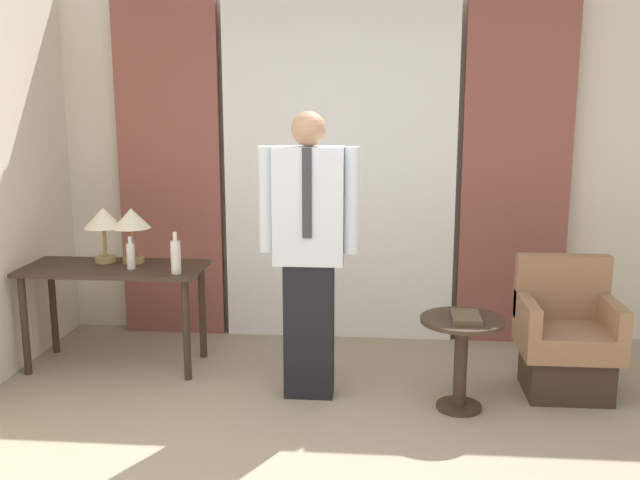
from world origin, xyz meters
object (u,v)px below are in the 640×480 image
Objects in this scene: book at (466,317)px; side_table at (461,348)px; desk at (114,281)px; table_lamp_right at (132,222)px; bottle_by_lamp at (176,256)px; armchair at (566,342)px; person at (309,245)px; table_lamp_left at (103,221)px; bottle_near_edge at (131,255)px.

side_table is at bearing 130.58° from book.
table_lamp_right is at bearing 50.37° from desk.
bottle_by_lamp is 0.32× the size of armchair.
desk is 3.05m from armchair.
table_lamp_right is at bearing 158.08° from person.
desk is 3.19× the size of table_lamp_left.
side_table is at bearing -12.65° from desk.
bottle_near_edge is 2.27m from side_table.
table_lamp_right is 0.51m from bottle_by_lamp.
bottle_near_edge reaches higher than desk.
desk is 0.43m from table_lamp_right.
bottle_by_lamp is at bearing 168.33° from book.
person is (1.25, -0.34, 0.17)m from bottle_near_edge.
side_table is 2.22× the size of book.
bottle_by_lamp is at bearing -25.49° from table_lamp_left.
bottle_near_edge is 0.80× the size of bottle_by_lamp.
bottle_near_edge is at bearing 168.01° from side_table.
table_lamp_right is 1.40m from person.
armchair is at bearing -3.84° from desk.
desk is 0.26m from bottle_near_edge.
person reaches higher than side_table.
person is at bearing -15.97° from desk.
table_lamp_left reaches higher than side_table.
desk is 4.79× the size of book.
bottle_by_lamp is 1.93m from side_table.
table_lamp_right is 0.27m from bottle_near_edge.
book is (2.35, -0.54, -0.03)m from desk.
table_lamp_left is at bearing 164.79° from book.
table_lamp_right is at bearing 144.10° from bottle_by_lamp.
bottle_near_edge is (0.25, -0.18, -0.20)m from table_lamp_left.
armchair is (2.93, -0.33, -0.68)m from table_lamp_right.
table_lamp_right reaches higher than bottle_near_edge.
book is (1.86, -0.38, -0.25)m from bottle_by_lamp.
table_lamp_left is (-0.10, 0.12, 0.40)m from desk.
bottle_by_lamp is (0.39, -0.28, -0.18)m from table_lamp_right.
person is at bearing 172.49° from side_table.
table_lamp_right is at bearing 173.66° from armchair.
person reaches higher than armchair.
armchair is at bearing -6.34° from table_lamp_right.
armchair is at bearing 24.63° from side_table.
table_lamp_left reaches higher than armchair.
person reaches higher than book.
bottle_by_lamp is at bearing -16.36° from bottle_near_edge.
desk is at bearing 167.35° from side_table.
book is (0.95, -0.14, -0.39)m from person.
bottle_by_lamp is 1.91m from book.
table_lamp_left is 2.59m from side_table.
table_lamp_right is at bearing 104.65° from bottle_near_edge.
bottle_near_edge is at bearing 167.59° from book.
person is at bearing -14.81° from bottle_by_lamp.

